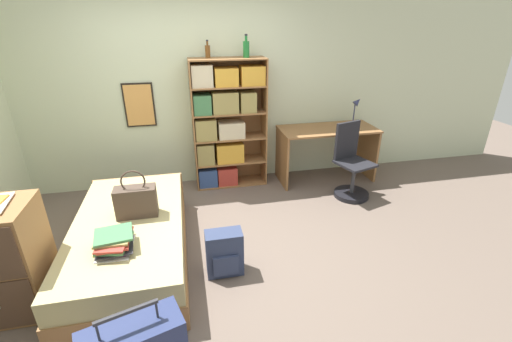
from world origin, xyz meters
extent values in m
plane|color=#66564C|center=(0.00, 0.00, 0.00)|extent=(14.00, 14.00, 0.00)
cube|color=beige|center=(0.00, 1.72, 1.30)|extent=(10.00, 0.06, 2.60)
cube|color=black|center=(-0.66, 1.67, 1.16)|extent=(0.38, 0.02, 0.57)
cube|color=#DB994C|center=(-0.66, 1.66, 1.16)|extent=(0.34, 0.01, 0.53)
cube|color=olive|center=(-0.71, 0.00, 0.12)|extent=(1.03, 1.99, 0.24)
cube|color=tan|center=(-0.71, 0.00, 0.34)|extent=(1.00, 1.96, 0.22)
cube|color=olive|center=(-0.71, 0.97, 0.23)|extent=(1.03, 0.04, 0.45)
cube|color=#47382D|center=(-0.62, 0.07, 0.60)|extent=(0.38, 0.17, 0.30)
torus|color=#47382D|center=(-0.62, 0.07, 0.81)|extent=(0.23, 0.02, 0.23)
cube|color=silver|center=(-0.75, -0.45, 0.46)|extent=(0.28, 0.36, 0.01)
cube|color=#7A336B|center=(-0.74, -0.44, 0.47)|extent=(0.23, 0.28, 0.01)
cube|color=#99894C|center=(-0.76, -0.44, 0.48)|extent=(0.27, 0.29, 0.02)
cube|color=#232328|center=(-0.75, -0.44, 0.49)|extent=(0.32, 0.38, 0.01)
cube|color=#427A4C|center=(-0.75, -0.45, 0.51)|extent=(0.28, 0.35, 0.02)
cube|color=#B2382D|center=(-0.75, -0.42, 0.53)|extent=(0.27, 0.36, 0.02)
cube|color=#B2382D|center=(-0.75, -0.45, 0.54)|extent=(0.27, 0.38, 0.02)
cube|color=#99894C|center=(-0.76, -0.44, 0.56)|extent=(0.27, 0.27, 0.02)
cube|color=#427A4C|center=(-0.75, -0.43, 0.58)|extent=(0.33, 0.31, 0.02)
cylinder|color=#2D2D33|center=(-0.65, -1.51, 0.69)|extent=(0.01, 0.01, 0.12)
cylinder|color=#2D2D33|center=(-0.35, -1.42, 0.69)|extent=(0.01, 0.01, 0.12)
cube|color=#2D2D33|center=(-0.50, -1.46, 0.75)|extent=(0.33, 0.12, 0.02)
cube|color=olive|center=(-1.56, -0.44, 0.47)|extent=(0.53, 0.51, 0.95)
cube|color=#513828|center=(-1.56, -0.70, 0.25)|extent=(0.49, 0.01, 0.43)
cube|color=olive|center=(0.01, 1.49, 0.87)|extent=(0.02, 0.35, 1.74)
cube|color=olive|center=(0.98, 1.49, 0.87)|extent=(0.02, 0.35, 1.74)
cube|color=olive|center=(0.49, 1.66, 0.87)|extent=(0.98, 0.01, 1.74)
cube|color=olive|center=(0.49, 1.49, 0.01)|extent=(0.95, 0.35, 0.02)
cube|color=olive|center=(0.49, 1.49, 0.35)|extent=(0.95, 0.35, 0.02)
cube|color=olive|center=(0.49, 1.49, 0.70)|extent=(0.95, 0.35, 0.02)
cube|color=olive|center=(0.49, 1.49, 1.04)|extent=(0.95, 0.35, 0.02)
cube|color=olive|center=(0.49, 1.49, 1.39)|extent=(0.95, 0.35, 0.02)
cube|color=olive|center=(0.49, 1.49, 1.73)|extent=(0.95, 0.35, 0.02)
cube|color=#334C84|center=(0.16, 1.48, 0.15)|extent=(0.25, 0.26, 0.25)
cube|color=#B2382D|center=(0.43, 1.48, 0.14)|extent=(0.27, 0.26, 0.25)
cube|color=#99894C|center=(0.14, 1.48, 0.50)|extent=(0.23, 0.26, 0.29)
cube|color=gold|center=(0.48, 1.48, 0.49)|extent=(0.37, 0.26, 0.27)
cube|color=#99894C|center=(0.17, 1.48, 0.84)|extent=(0.27, 0.26, 0.28)
cube|color=beige|center=(0.51, 1.48, 0.81)|extent=(0.35, 0.26, 0.22)
cube|color=#427A4C|center=(0.14, 1.48, 1.18)|extent=(0.22, 0.26, 0.25)
cube|color=#99894C|center=(0.44, 1.48, 1.19)|extent=(0.33, 0.26, 0.28)
cube|color=#99894C|center=(0.74, 1.48, 1.18)|extent=(0.21, 0.26, 0.26)
cube|color=beige|center=(0.16, 1.48, 1.54)|extent=(0.26, 0.26, 0.27)
cube|color=gold|center=(0.46, 1.48, 1.51)|extent=(0.29, 0.26, 0.23)
cube|color=gold|center=(0.80, 1.48, 1.52)|extent=(0.31, 0.26, 0.24)
cylinder|color=brown|center=(0.26, 1.54, 1.81)|extent=(0.06, 0.06, 0.15)
cylinder|color=brown|center=(0.26, 1.54, 1.91)|extent=(0.03, 0.03, 0.05)
cylinder|color=#232328|center=(0.26, 1.54, 1.94)|extent=(0.03, 0.03, 0.02)
cylinder|color=#1E6B2D|center=(0.73, 1.47, 1.84)|extent=(0.08, 0.08, 0.19)
cylinder|color=#1E6B2D|center=(0.73, 1.47, 1.96)|extent=(0.03, 0.03, 0.06)
cylinder|color=#232328|center=(0.73, 1.47, 2.01)|extent=(0.04, 0.04, 0.02)
cube|color=olive|center=(1.87, 1.36, 0.76)|extent=(1.37, 0.62, 0.02)
cube|color=olive|center=(1.21, 1.36, 0.38)|extent=(0.03, 0.58, 0.75)
cube|color=olive|center=(2.53, 1.36, 0.38)|extent=(0.03, 0.58, 0.75)
cylinder|color=navy|center=(2.28, 1.43, 0.78)|extent=(0.11, 0.11, 0.02)
cylinder|color=navy|center=(2.28, 1.43, 0.94)|extent=(0.02, 0.02, 0.30)
cone|color=navy|center=(2.31, 1.43, 1.12)|extent=(0.14, 0.09, 0.14)
cylinder|color=black|center=(2.01, 0.74, 0.03)|extent=(0.46, 0.46, 0.06)
cylinder|color=#333338|center=(2.01, 0.74, 0.23)|extent=(0.05, 0.05, 0.46)
cube|color=black|center=(2.01, 0.74, 0.48)|extent=(0.52, 0.52, 0.03)
cube|color=black|center=(1.95, 0.93, 0.74)|extent=(0.37, 0.15, 0.49)
cube|color=#2D3856|center=(0.16, -0.39, 0.22)|extent=(0.34, 0.19, 0.44)
cube|color=#2D3856|center=(0.16, -0.49, 0.15)|extent=(0.24, 0.03, 0.20)
camera|label=1|loc=(-0.10, -2.96, 2.21)|focal=24.00mm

